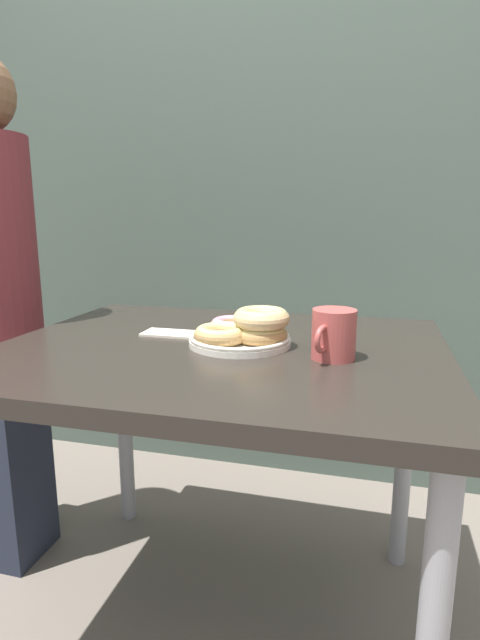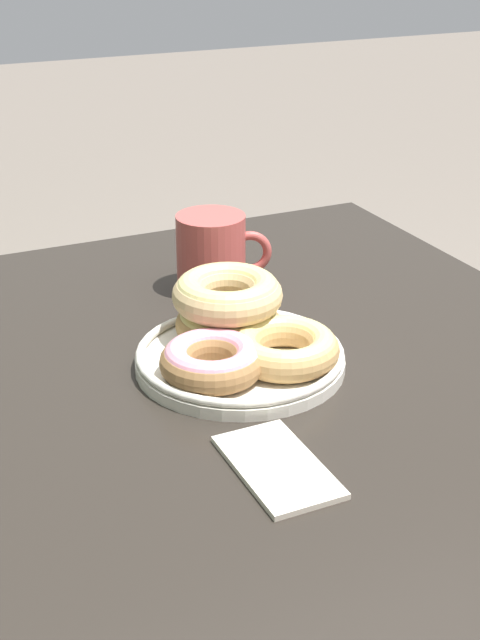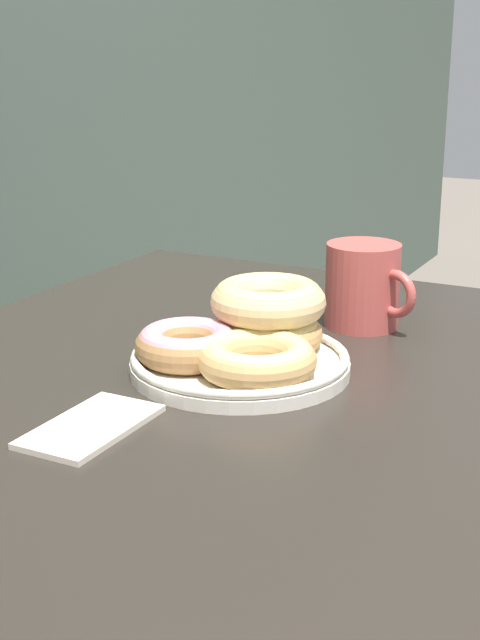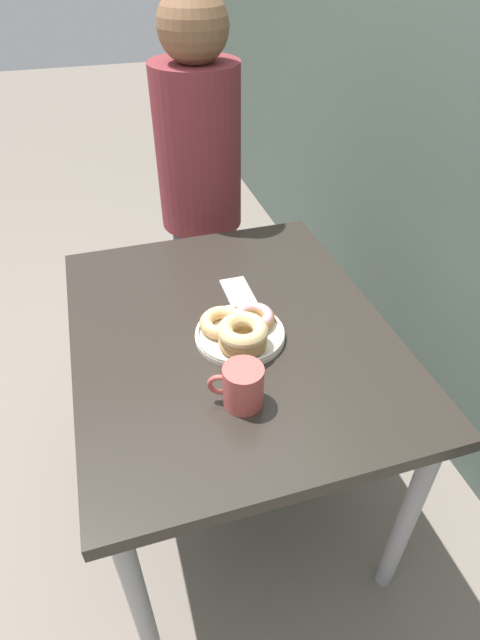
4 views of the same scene
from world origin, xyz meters
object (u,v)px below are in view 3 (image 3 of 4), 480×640
coffee_mug (364,285)px  napkin (91,426)px  dining_table (233,461)px  donut_plate (246,339)px

coffee_mug → napkin: size_ratio=0.90×
coffee_mug → napkin: bearing=164.7°
dining_table → coffee_mug: size_ratio=8.23×
donut_plate → coffee_mug: coffee_mug is taller
dining_table → donut_plate: size_ratio=3.96×
dining_table → coffee_mug: bearing=-10.0°
dining_table → donut_plate: bearing=12.6°
donut_plate → dining_table: bearing=-167.4°
dining_table → napkin: bearing=156.3°
napkin → dining_table: bearing=-23.7°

